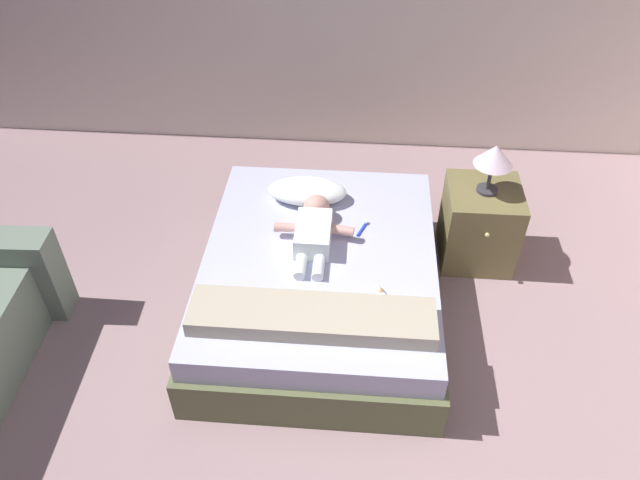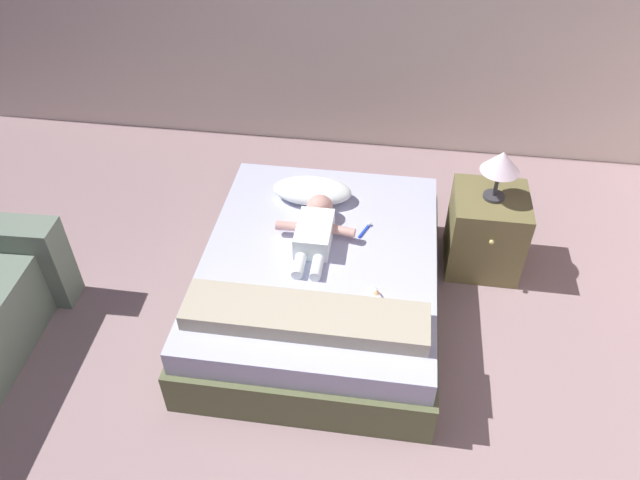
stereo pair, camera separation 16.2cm
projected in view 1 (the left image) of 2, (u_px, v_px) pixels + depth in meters
The scene contains 9 objects.
ground_plane at pixel (295, 459), 2.99m from camera, with size 8.00×8.00×0.00m, color gray.
bed at pixel (320, 280), 3.63m from camera, with size 1.39×1.74×0.44m.
pillow at pixel (307, 191), 3.81m from camera, with size 0.50×0.26×0.13m.
baby at pixel (314, 229), 3.53m from camera, with size 0.47×0.63×0.16m.
toothbrush at pixel (363, 228), 3.63m from camera, with size 0.07×0.14×0.02m.
nightstand at pixel (479, 224), 3.93m from camera, with size 0.46×0.49×0.54m.
lamp at pixel (494, 157), 3.59m from camera, with size 0.23×0.23×0.33m.
blanket at pixel (312, 317), 3.05m from camera, with size 1.25×0.28×0.09m.
baby_bottle at pixel (380, 293), 3.20m from camera, with size 0.09×0.10×0.07m.
Camera 1 is at (0.24, -1.51, 2.79)m, focal length 33.86 mm.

